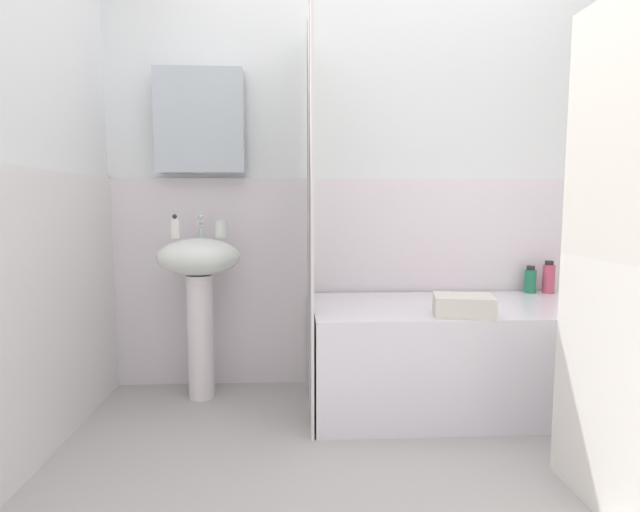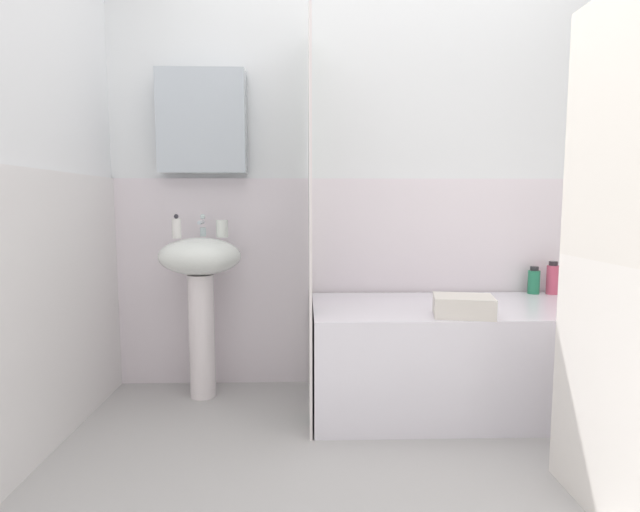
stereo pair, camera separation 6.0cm
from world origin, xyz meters
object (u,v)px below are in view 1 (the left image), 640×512
(sink, at_px, (199,282))
(towel_folded, at_px, (463,305))
(bathtub, at_px, (454,355))
(soap_dispenser, at_px, (175,228))
(conditioner_bottle, at_px, (530,280))
(toothbrush_cup, at_px, (221,229))
(lotion_bottle, at_px, (549,278))

(sink, height_order, towel_folded, sink)
(bathtub, relative_size, towel_folded, 5.52)
(soap_dispenser, height_order, towel_folded, soap_dispenser)
(soap_dispenser, bearing_deg, conditioner_bottle, 4.65)
(soap_dispenser, relative_size, conditioner_bottle, 0.80)
(soap_dispenser, distance_m, bathtub, 1.61)
(soap_dispenser, xyz_separation_m, toothbrush_cup, (0.23, 0.07, -0.01))
(lotion_bottle, bearing_deg, towel_folded, -141.61)
(sink, relative_size, towel_folded, 3.26)
(toothbrush_cup, relative_size, conditioner_bottle, 0.59)
(bathtub, bearing_deg, conditioner_bottle, 29.84)
(bathtub, xyz_separation_m, lotion_bottle, (0.64, 0.30, 0.36))
(sink, distance_m, soap_dispenser, 0.31)
(lotion_bottle, relative_size, towel_folded, 0.70)
(conditioner_bottle, height_order, towel_folded, conditioner_bottle)
(soap_dispenser, xyz_separation_m, lotion_bottle, (2.10, 0.15, -0.30))
(toothbrush_cup, bearing_deg, sink, -158.79)
(sink, relative_size, conditioner_bottle, 5.54)
(toothbrush_cup, distance_m, towel_folded, 1.32)
(sink, bearing_deg, toothbrush_cup, 21.21)
(bathtub, bearing_deg, towel_folded, -100.71)
(sink, relative_size, soap_dispenser, 6.89)
(toothbrush_cup, height_order, bathtub, toothbrush_cup)
(conditioner_bottle, bearing_deg, soap_dispenser, -175.35)
(sink, distance_m, towel_folded, 1.37)
(sink, distance_m, lotion_bottle, 1.99)
(bathtub, height_order, lotion_bottle, lotion_bottle)
(sink, bearing_deg, soap_dispenser, -164.88)
(bathtub, bearing_deg, lotion_bottle, 24.81)
(toothbrush_cup, distance_m, conditioner_bottle, 1.80)
(sink, height_order, toothbrush_cup, toothbrush_cup)
(soap_dispenser, bearing_deg, bathtub, -5.73)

